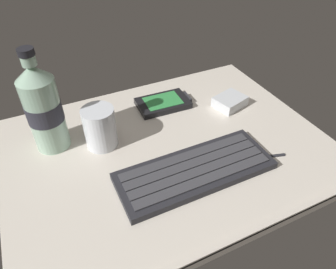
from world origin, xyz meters
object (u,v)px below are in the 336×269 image
Objects in this scene: juice_cup at (100,129)px; stylus_pen at (262,156)px; keyboard at (195,170)px; charger_block at (230,102)px; handheld_device at (163,103)px; water_bottle at (43,108)px.

stylus_pen is (26.78, -17.34, -3.56)cm from juice_cup.
juice_cup reaches higher than keyboard.
charger_block is at bearing 0.48° from juice_cup.
juice_cup is at bearing -179.52° from charger_block.
keyboard is at bearing -172.08° from stylus_pen.
handheld_device is at bearing 127.81° from stylus_pen.
water_bottle is (-21.96, 19.46, 8.20)cm from keyboard.
charger_block is at bearing -25.92° from handheld_device.
charger_block is at bearing 92.09° from stylus_pen.
juice_cup is 32.11cm from stylus_pen.
handheld_device is at bearing 79.81° from keyboard.
handheld_device is 0.63× the size of water_bottle.
water_bottle is 2.19× the size of stylus_pen.
keyboard is 13.94cm from stylus_pen.
juice_cup reaches higher than handheld_device.
keyboard is 1.40× the size of water_bottle.
keyboard is at bearing -41.55° from water_bottle.
stylus_pen is (13.79, -1.98, -0.46)cm from keyboard.
juice_cup is at bearing 163.18° from stylus_pen.
stylus_pen is at bearing -32.92° from juice_cup.
water_bottle is 2.97× the size of charger_block.
charger_block reaches higher than handheld_device.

